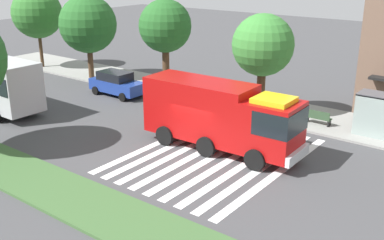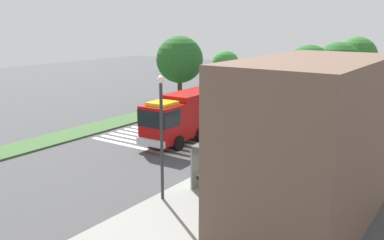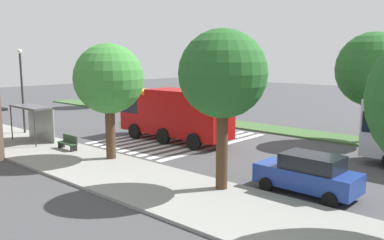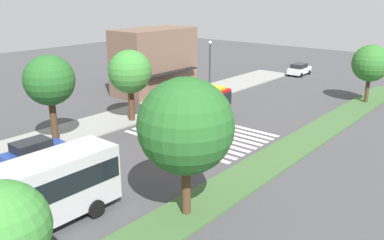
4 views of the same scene
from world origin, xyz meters
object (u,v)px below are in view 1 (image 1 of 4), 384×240
at_px(parked_car_west, 117,83).
at_px(sidewalk_tree_east, 263,46).
at_px(sidewalk_tree_west, 88,24).
at_px(fire_truck, 223,115).
at_px(bench_near_shelter, 318,117).
at_px(sidewalk_tree_center, 165,27).
at_px(sidewalk_tree_far_west, 37,13).

distance_m(parked_car_west, sidewalk_tree_east, 11.92).
bearing_deg(sidewalk_tree_west, fire_truck, -19.49).
bearing_deg(bench_near_shelter, sidewalk_tree_center, -177.86).
bearing_deg(parked_car_west, sidewalk_tree_center, 36.41).
distance_m(parked_car_west, bench_near_shelter, 15.17).
relative_size(parked_car_west, sidewalk_tree_west, 0.64).
bearing_deg(sidewalk_tree_center, fire_truck, -34.01).
height_order(sidewalk_tree_far_west, sidewalk_tree_west, sidewalk_tree_far_west).
xyz_separation_m(fire_truck, sidewalk_tree_west, (-17.78, 6.29, 2.62)).
bearing_deg(sidewalk_tree_east, sidewalk_tree_west, -180.00).
xyz_separation_m(fire_truck, sidewalk_tree_far_west, (-24.69, 6.29, 3.06)).
height_order(bench_near_shelter, sidewalk_tree_center, sidewalk_tree_center).
xyz_separation_m(parked_car_west, sidewalk_tree_east, (11.10, 2.20, 3.76)).
xyz_separation_m(bench_near_shelter, sidewalk_tree_east, (-3.83, -0.45, 4.09)).
bearing_deg(sidewalk_tree_west, sidewalk_tree_center, 0.00).
distance_m(bench_near_shelter, sidewalk_tree_west, 20.75).
bearing_deg(fire_truck, sidewalk_tree_east, 99.77).
relative_size(bench_near_shelter, sidewalk_tree_far_west, 0.22).
xyz_separation_m(bench_near_shelter, sidewalk_tree_far_west, (-27.25, -0.45, 4.52)).
distance_m(bench_near_shelter, sidewalk_tree_east, 5.62).
relative_size(parked_car_west, bench_near_shelter, 2.79).
bearing_deg(sidewalk_tree_east, fire_truck, -78.57).
bearing_deg(fire_truck, sidewalk_tree_west, 158.85).
height_order(bench_near_shelter, sidewalk_tree_east, sidewalk_tree_east).
bearing_deg(sidewalk_tree_center, parked_car_west, -144.14).
relative_size(parked_car_west, sidewalk_tree_center, 0.64).
distance_m(parked_car_west, sidewalk_tree_west, 6.94).
xyz_separation_m(bench_near_shelter, sidewalk_tree_center, (-11.89, -0.45, 4.60)).
height_order(parked_car_west, sidewalk_tree_far_west, sidewalk_tree_far_west).
height_order(sidewalk_tree_center, sidewalk_tree_east, sidewalk_tree_center).
relative_size(fire_truck, sidewalk_tree_east, 1.38).
bearing_deg(parked_car_west, sidewalk_tree_west, 158.43).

